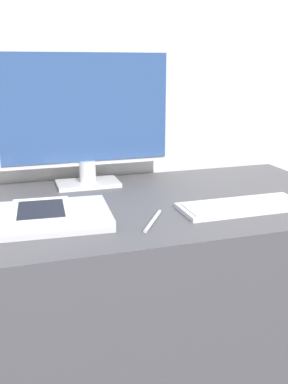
{
  "coord_description": "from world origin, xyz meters",
  "views": [
    {
      "loc": [
        -0.25,
        -0.8,
        1.09
      ],
      "look_at": [
        0.04,
        0.14,
        0.8
      ],
      "focal_mm": 40.0,
      "sensor_mm": 36.0,
      "label": 1
    }
  ],
  "objects_px": {
    "pen": "(153,221)",
    "keyboard": "(242,206)",
    "ereader": "(41,211)",
    "monitor": "(85,115)",
    "laptop": "(36,218)"
  },
  "relations": [
    {
      "from": "laptop",
      "to": "ereader",
      "type": "xyz_separation_m",
      "value": [
        0.01,
        -0.01,
        0.02
      ]
    },
    {
      "from": "pen",
      "to": "ereader",
      "type": "bearing_deg",
      "value": 163.69
    },
    {
      "from": "pen",
      "to": "keyboard",
      "type": "bearing_deg",
      "value": 6.24
    },
    {
      "from": "monitor",
      "to": "laptop",
      "type": "xyz_separation_m",
      "value": [
        -0.17,
        -0.29,
        -0.2
      ]
    },
    {
      "from": "laptop",
      "to": "pen",
      "type": "xyz_separation_m",
      "value": [
        0.26,
        -0.08,
        -0.01
      ]
    },
    {
      "from": "laptop",
      "to": "pen",
      "type": "bearing_deg",
      "value": -16.79
    },
    {
      "from": "pen",
      "to": "monitor",
      "type": "bearing_deg",
      "value": 103.44
    },
    {
      "from": "monitor",
      "to": "ereader",
      "type": "relative_size",
      "value": 2.73
    },
    {
      "from": "ereader",
      "to": "pen",
      "type": "distance_m",
      "value": 0.26
    },
    {
      "from": "keyboard",
      "to": "pen",
      "type": "height_order",
      "value": "keyboard"
    },
    {
      "from": "monitor",
      "to": "keyboard",
      "type": "xyz_separation_m",
      "value": [
        0.34,
        -0.34,
        -0.21
      ]
    },
    {
      "from": "keyboard",
      "to": "ereader",
      "type": "distance_m",
      "value": 0.5
    },
    {
      "from": "monitor",
      "to": "laptop",
      "type": "relative_size",
      "value": 1.47
    },
    {
      "from": "ereader",
      "to": "laptop",
      "type": "bearing_deg",
      "value": 154.31
    },
    {
      "from": "keyboard",
      "to": "ereader",
      "type": "height_order",
      "value": "ereader"
    }
  ]
}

